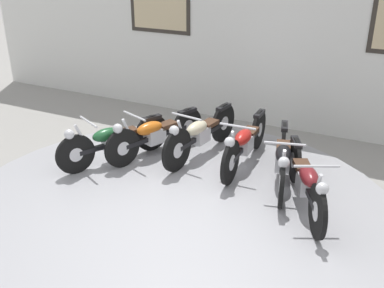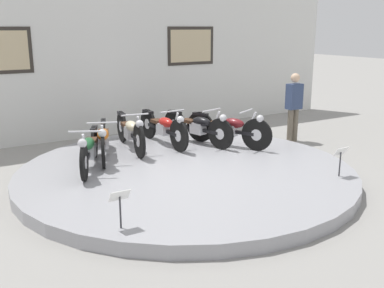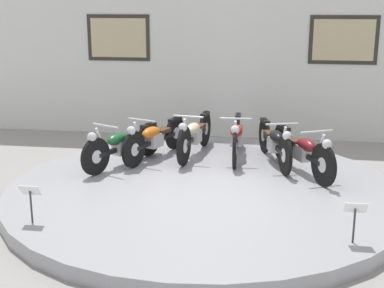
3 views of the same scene
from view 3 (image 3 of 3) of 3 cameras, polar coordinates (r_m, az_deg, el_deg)
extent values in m
plane|color=gray|center=(8.27, 1.28, -5.72)|extent=(60.00, 60.00, 0.00)
cylinder|color=#99999E|center=(8.23, 1.28, -5.05)|extent=(5.98, 5.98, 0.21)
cube|color=silver|center=(11.73, 3.85, 10.21)|extent=(14.00, 0.20, 3.92)
cube|color=#2D2823|center=(12.05, -7.85, 11.16)|extent=(1.40, 0.02, 1.00)
cube|color=#C6B289|center=(12.04, -7.86, 11.16)|extent=(1.24, 0.02, 0.84)
cube|color=#2D2823|center=(11.66, 15.87, 10.62)|extent=(1.40, 0.02, 1.00)
cube|color=#C6B289|center=(11.65, 15.87, 10.62)|extent=(1.24, 0.02, 0.84)
cylinder|color=black|center=(8.71, -10.25, -1.33)|extent=(0.32, 0.58, 0.61)
cylinder|color=silver|center=(8.71, -10.25, -1.33)|extent=(0.15, 0.22, 0.21)
cylinder|color=black|center=(9.68, -4.65, 0.50)|extent=(0.32, 0.58, 0.61)
cylinder|color=silver|center=(9.68, -4.65, 0.50)|extent=(0.15, 0.22, 0.21)
cube|color=black|center=(9.18, -7.30, -0.37)|extent=(0.61, 1.15, 0.07)
cube|color=silver|center=(9.15, -7.47, -0.30)|extent=(0.32, 0.38, 0.24)
ellipsoid|color=#1E562D|center=(9.03, -7.93, 0.54)|extent=(0.41, 0.53, 0.20)
cube|color=#472D1E|center=(9.30, -6.43, 0.76)|extent=(0.32, 0.38, 0.07)
cube|color=black|center=(9.61, -4.68, 2.00)|extent=(0.25, 0.37, 0.06)
cylinder|color=silver|center=(8.76, -9.63, 0.15)|extent=(0.15, 0.24, 0.54)
cylinder|color=silver|center=(8.77, -9.21, 1.94)|extent=(0.50, 0.27, 0.03)
sphere|color=silver|center=(8.58, -10.63, 0.76)|extent=(0.15, 0.15, 0.15)
cylinder|color=black|center=(9.02, -6.23, -0.59)|extent=(0.27, 0.60, 0.62)
cylinder|color=silver|center=(9.02, -6.23, -0.59)|extent=(0.14, 0.23, 0.22)
cylinder|color=black|center=(10.11, -1.82, 1.19)|extent=(0.27, 0.60, 0.62)
cylinder|color=silver|center=(10.11, -1.82, 1.19)|extent=(0.14, 0.23, 0.22)
cube|color=black|center=(9.55, -3.90, 0.35)|extent=(0.50, 1.19, 0.07)
cube|color=silver|center=(9.52, -4.03, 0.41)|extent=(0.30, 0.37, 0.24)
ellipsoid|color=#D16619|center=(9.40, -4.38, 1.22)|extent=(0.37, 0.53, 0.20)
cube|color=#472D1E|center=(9.70, -3.21, 1.44)|extent=(0.30, 0.37, 0.07)
cube|color=black|center=(10.05, -1.83, 2.65)|extent=(0.22, 0.37, 0.06)
cylinder|color=silver|center=(9.08, -5.73, 0.84)|extent=(0.13, 0.25, 0.54)
cylinder|color=silver|center=(9.11, -5.38, 2.57)|extent=(0.52, 0.22, 0.03)
sphere|color=silver|center=(8.88, -6.51, 1.43)|extent=(0.15, 0.15, 0.15)
cylinder|color=black|center=(9.08, -0.87, -0.21)|extent=(0.15, 0.68, 0.68)
cylinder|color=silver|center=(9.08, -0.87, -0.21)|extent=(0.10, 0.24, 0.24)
cylinder|color=black|center=(10.34, 1.39, 1.66)|extent=(0.15, 0.68, 0.68)
cylinder|color=silver|center=(10.34, 1.39, 1.66)|extent=(0.10, 0.24, 0.24)
cube|color=black|center=(9.70, 0.33, 0.79)|extent=(0.25, 1.24, 0.07)
cube|color=silver|center=(9.66, 0.26, 0.85)|extent=(0.24, 0.35, 0.24)
ellipsoid|color=beige|center=(9.53, 0.10, 1.64)|extent=(0.29, 0.51, 0.20)
cube|color=#472D1E|center=(9.88, 0.69, 1.87)|extent=(0.24, 0.35, 0.07)
cube|color=black|center=(10.27, 1.40, 3.23)|extent=(0.15, 0.37, 0.06)
cylinder|color=silver|center=(9.17, -0.59, 1.23)|extent=(0.08, 0.25, 0.54)
cylinder|color=silver|center=(9.21, -0.40, 2.95)|extent=(0.54, 0.11, 0.03)
sphere|color=silver|center=(8.94, -0.99, 1.80)|extent=(0.15, 0.15, 0.15)
cylinder|color=black|center=(8.98, 4.59, -0.49)|extent=(0.07, 0.66, 0.66)
cylinder|color=silver|center=(8.98, 4.59, -0.49)|extent=(0.07, 0.23, 0.23)
cylinder|color=black|center=(10.29, 4.91, 1.49)|extent=(0.07, 0.66, 0.66)
cylinder|color=silver|center=(10.29, 4.91, 1.49)|extent=(0.07, 0.23, 0.23)
cube|color=black|center=(9.63, 4.76, 0.57)|extent=(0.11, 1.24, 0.07)
cube|color=silver|center=(9.59, 4.75, 0.63)|extent=(0.21, 0.33, 0.24)
ellipsoid|color=red|center=(9.45, 4.75, 1.42)|extent=(0.23, 0.49, 0.20)
cube|color=#472D1E|center=(9.81, 4.83, 1.68)|extent=(0.21, 0.33, 0.07)
cube|color=black|center=(10.23, 4.94, 3.02)|extent=(0.11, 0.36, 0.06)
cylinder|color=silver|center=(9.07, 4.65, 0.98)|extent=(0.05, 0.25, 0.54)
cylinder|color=silver|center=(9.12, 4.72, 2.72)|extent=(0.54, 0.05, 0.03)
sphere|color=silver|center=(8.84, 4.62, 1.53)|extent=(0.15, 0.15, 0.15)
cylinder|color=black|center=(8.71, 9.90, -1.20)|extent=(0.22, 0.64, 0.64)
cylinder|color=silver|center=(8.71, 9.90, -1.20)|extent=(0.12, 0.23, 0.23)
cylinder|color=black|center=(9.97, 7.73, 0.93)|extent=(0.22, 0.64, 0.64)
cylinder|color=silver|center=(9.97, 7.73, 0.93)|extent=(0.12, 0.23, 0.23)
cube|color=black|center=(9.34, 8.74, -0.06)|extent=(0.39, 1.22, 0.07)
cube|color=silver|center=(9.29, 8.81, -0.01)|extent=(0.28, 0.36, 0.24)
ellipsoid|color=black|center=(9.16, 9.02, 0.80)|extent=(0.34, 0.52, 0.20)
cube|color=#472D1E|center=(9.51, 8.43, 1.09)|extent=(0.28, 0.36, 0.07)
cube|color=black|center=(9.91, 7.79, 2.47)|extent=(0.19, 0.37, 0.06)
cylinder|color=silver|center=(8.80, 9.69, 0.31)|extent=(0.11, 0.25, 0.54)
cylinder|color=silver|center=(8.84, 9.57, 2.12)|extent=(0.53, 0.17, 0.03)
sphere|color=silver|center=(8.57, 10.11, 0.87)|extent=(0.15, 0.15, 0.15)
cylinder|color=black|center=(8.29, 13.85, -2.18)|extent=(0.34, 0.62, 0.66)
cylinder|color=silver|center=(8.29, 13.85, -2.18)|extent=(0.16, 0.24, 0.23)
cylinder|color=black|center=(9.43, 9.66, 0.10)|extent=(0.34, 0.62, 0.66)
cylinder|color=silver|center=(9.43, 9.66, 0.10)|extent=(0.16, 0.24, 0.23)
cube|color=black|center=(8.85, 11.62, -0.97)|extent=(0.60, 1.15, 0.07)
cube|color=silver|center=(8.81, 11.75, -0.91)|extent=(0.32, 0.38, 0.24)
ellipsoid|color=maroon|center=(8.69, 12.12, -0.07)|extent=(0.41, 0.53, 0.20)
cube|color=#472D1E|center=(9.00, 11.00, 0.25)|extent=(0.32, 0.38, 0.07)
cube|color=black|center=(9.36, 9.74, 1.76)|extent=(0.25, 0.37, 0.06)
cylinder|color=silver|center=(8.36, 13.41, -0.59)|extent=(0.15, 0.24, 0.54)
cylinder|color=silver|center=(8.39, 13.15, 1.31)|extent=(0.50, 0.26, 0.03)
sphere|color=silver|center=(8.15, 14.21, -0.01)|extent=(0.15, 0.15, 0.15)
cylinder|color=#333338|center=(7.06, -16.77, -6.46)|extent=(0.02, 0.02, 0.42)
cube|color=white|center=(6.98, -16.91, -4.74)|extent=(0.26, 0.11, 0.15)
cylinder|color=#333338|center=(6.50, 16.89, -8.37)|extent=(0.02, 0.02, 0.42)
cube|color=white|center=(6.42, 17.04, -6.52)|extent=(0.26, 0.11, 0.15)
camera|label=1|loc=(3.64, 34.91, 20.10)|focal=42.00mm
camera|label=2|loc=(4.94, -69.55, 2.30)|focal=42.00mm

